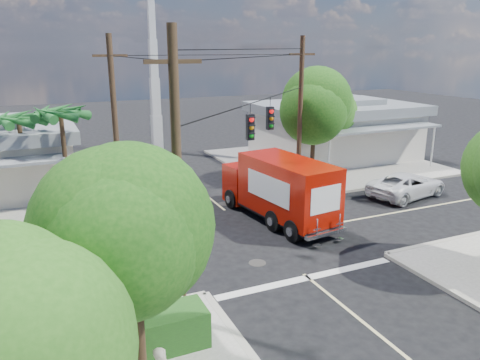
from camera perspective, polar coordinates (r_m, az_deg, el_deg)
ground at (r=21.58m, az=2.18°, el=-6.96°), size 120.00×120.00×0.00m
sidewalk_ne at (r=35.80m, az=10.16°, el=2.21°), size 14.12×14.12×0.14m
sidewalk_nw at (r=29.93m, az=-26.95°, el=-2.00°), size 14.12×14.12×0.14m
road_markings at (r=20.38m, az=4.03°, el=-8.40°), size 32.00×32.00×0.01m
building_ne at (r=37.14m, az=11.48°, el=6.18°), size 11.80×10.20×4.50m
radio_tower at (r=39.04m, az=-10.38°, el=11.62°), size 0.80×0.80×17.00m
tree_sw_front at (r=11.19m, az=-12.92°, el=-5.71°), size 3.88×3.78×6.03m
tree_sw_back at (r=8.99m, az=-25.70°, el=-15.72°), size 3.56×3.42×5.41m
tree_ne_front at (r=29.57m, az=9.13°, el=8.68°), size 4.21×4.14×6.66m
tree_ne_back at (r=32.90m, az=10.83°, el=8.29°), size 3.77×3.66×5.82m
palm_nw_front at (r=25.56m, az=-21.01°, el=7.35°), size 3.01×3.08×5.59m
palm_nw_back at (r=27.07m, az=-25.38°, el=6.50°), size 3.01×3.08×5.19m
utility_poles at (r=21.06m, az=-3.51°, el=5.73°), size 12.00×10.68×9.00m
picket_fence at (r=14.47m, az=-16.89°, el=-17.00°), size 5.94×0.06×1.00m
hedge_sw at (r=13.78m, az=-17.29°, el=-18.81°), size 6.20×1.20×1.10m
vending_boxes at (r=29.52m, az=8.22°, el=0.63°), size 1.90×0.50×1.10m
delivery_truck at (r=23.15m, az=4.79°, el=-1.07°), size 3.24×7.71×3.24m
parked_car at (r=28.74m, az=19.71°, el=-0.54°), size 5.47×3.31×1.42m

